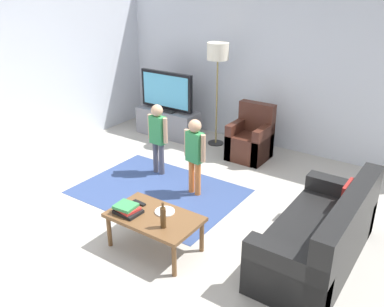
{
  "coord_description": "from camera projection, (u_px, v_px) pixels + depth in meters",
  "views": [
    {
      "loc": [
        2.83,
        -3.49,
        2.81
      ],
      "look_at": [
        0.0,
        0.6,
        0.65
      ],
      "focal_mm": 38.81,
      "sensor_mm": 36.0,
      "label": 1
    }
  ],
  "objects": [
    {
      "name": "ground",
      "position": [
        165.0,
        216.0,
        5.23
      ],
      "size": [
        7.8,
        7.8,
        0.0
      ],
      "primitive_type": "plane",
      "color": "#B2ADA3"
    },
    {
      "name": "wall_back",
      "position": [
        273.0,
        68.0,
        6.95
      ],
      "size": [
        6.0,
        0.12,
        2.7
      ],
      "primitive_type": "cube",
      "color": "silver",
      "rests_on": "ground"
    },
    {
      "name": "wall_left",
      "position": [
        6.0,
        79.0,
        6.25
      ],
      "size": [
        0.12,
        6.0,
        2.7
      ],
      "primitive_type": "cube",
      "color": "silver",
      "rests_on": "ground"
    },
    {
      "name": "area_rug",
      "position": [
        159.0,
        191.0,
        5.82
      ],
      "size": [
        2.2,
        1.6,
        0.01
      ],
      "primitive_type": "cube",
      "color": "#33477A",
      "rests_on": "ground"
    },
    {
      "name": "tv_stand",
      "position": [
        168.0,
        123.0,
        7.76
      ],
      "size": [
        1.2,
        0.44,
        0.5
      ],
      "color": "slate",
      "rests_on": "ground"
    },
    {
      "name": "tv",
      "position": [
        166.0,
        92.0,
        7.51
      ],
      "size": [
        1.1,
        0.28,
        0.71
      ],
      "color": "black",
      "rests_on": "tv_stand"
    },
    {
      "name": "couch",
      "position": [
        324.0,
        239.0,
        4.29
      ],
      "size": [
        0.8,
        1.8,
        0.86
      ],
      "color": "black",
      "rests_on": "ground"
    },
    {
      "name": "armchair",
      "position": [
        251.0,
        141.0,
        6.8
      ],
      "size": [
        0.6,
        0.6,
        0.9
      ],
      "color": "#472319",
      "rests_on": "ground"
    },
    {
      "name": "floor_lamp",
      "position": [
        218.0,
        57.0,
        6.86
      ],
      "size": [
        0.36,
        0.36,
        1.78
      ],
      "color": "#262626",
      "rests_on": "ground"
    },
    {
      "name": "child_near_tv",
      "position": [
        158.0,
        133.0,
        6.11
      ],
      "size": [
        0.36,
        0.18,
        1.09
      ],
      "color": "#4C4C59",
      "rests_on": "ground"
    },
    {
      "name": "child_center",
      "position": [
        195.0,
        150.0,
        5.52
      ],
      "size": [
        0.36,
        0.17,
        1.08
      ],
      "color": "orange",
      "rests_on": "ground"
    },
    {
      "name": "coffee_table",
      "position": [
        154.0,
        219.0,
        4.48
      ],
      "size": [
        1.0,
        0.6,
        0.42
      ],
      "color": "brown",
      "rests_on": "ground"
    },
    {
      "name": "book_stack",
      "position": [
        127.0,
        209.0,
        4.5
      ],
      "size": [
        0.31,
        0.24,
        0.1
      ],
      "color": "black",
      "rests_on": "coffee_table"
    },
    {
      "name": "bottle",
      "position": [
        163.0,
        217.0,
        4.21
      ],
      "size": [
        0.06,
        0.06,
        0.29
      ],
      "color": "#4C3319",
      "rests_on": "coffee_table"
    },
    {
      "name": "tv_remote",
      "position": [
        139.0,
        203.0,
        4.69
      ],
      "size": [
        0.17,
        0.06,
        0.02
      ],
      "primitive_type": "cube",
      "rotation": [
        0.0,
        0.0,
        -0.08
      ],
      "color": "black",
      "rests_on": "coffee_table"
    },
    {
      "name": "plate",
      "position": [
        165.0,
        211.0,
        4.52
      ],
      "size": [
        0.22,
        0.22,
        0.02
      ],
      "color": "white",
      "rests_on": "coffee_table"
    }
  ]
}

